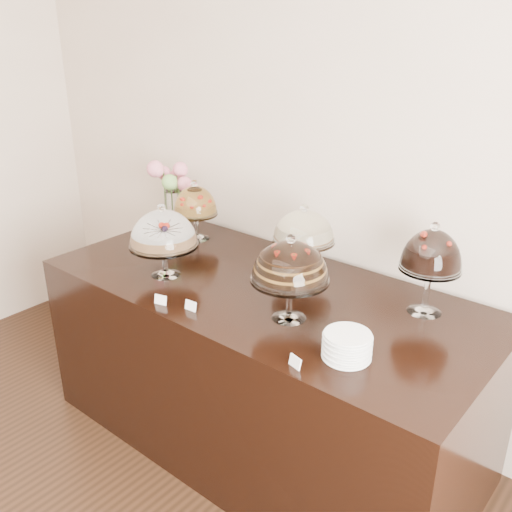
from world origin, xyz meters
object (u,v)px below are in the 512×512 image
Objects in this scene: display_counter at (262,367)px; cake_stand_sugar_sponge at (163,232)px; cake_stand_dark_choco at (432,254)px; plate_stack at (347,346)px; cake_stand_choco_layer at (290,264)px; cake_stand_cheesecake at (304,229)px; cake_stand_fruit_tart at (195,203)px; flower_vase at (172,187)px.

display_counter is 0.85m from cake_stand_sugar_sponge.
plate_stack is (-0.07, -0.54, -0.22)m from cake_stand_dark_choco.
cake_stand_choco_layer reaches higher than cake_stand_sugar_sponge.
cake_stand_cheesecake is 1.05× the size of cake_stand_fruit_tart.
cake_stand_dark_choco reaches higher than plate_stack.
flower_vase is at bearing 175.40° from cake_stand_cheesecake.
flower_vase is (-1.25, 0.49, -0.01)m from cake_stand_choco_layer.
cake_stand_choco_layer is at bearing -21.35° from flower_vase.
cake_stand_choco_layer is 1.06m from cake_stand_fruit_tart.
cake_stand_choco_layer is at bearing -135.04° from cake_stand_dark_choco.
display_counter is 5.34× the size of flower_vase.
cake_stand_fruit_tart is 1.91× the size of plate_stack.
cake_stand_cheesecake is at bearing 137.88° from plate_stack.
cake_stand_sugar_sponge is 0.51m from cake_stand_fruit_tart.
cake_stand_dark_choco is at bearing 44.96° from cake_stand_choco_layer.
cake_stand_choco_layer is at bearing 162.58° from plate_stack.
flower_vase is at bearing 158.65° from cake_stand_choco_layer.
plate_stack is (1.60, -0.60, -0.19)m from flower_vase.
flower_vase reaches higher than plate_stack.
cake_stand_sugar_sponge is at bearing -45.96° from flower_vase.
cake_stand_fruit_tart is at bearing -15.24° from flower_vase.
cake_stand_sugar_sponge is 0.97× the size of cake_stand_choco_layer.
cake_stand_dark_choco is at bearing 20.97° from display_counter.
cake_stand_dark_choco reaches higher than cake_stand_choco_layer.
plate_stack is (1.33, -0.53, -0.16)m from cake_stand_fruit_tart.
cake_stand_dark_choco is at bearing 1.71° from cake_stand_cheesecake.
cake_stand_cheesecake is 1.04m from flower_vase.
cake_stand_dark_choco reaches higher than cake_stand_sugar_sponge.
cake_stand_fruit_tart is at bearing 158.46° from plate_stack.
cake_stand_dark_choco is at bearing 82.42° from plate_stack.
flower_vase reaches higher than display_counter.
cake_stand_sugar_sponge reaches higher than display_counter.
cake_stand_cheesecake is at bearing 77.40° from display_counter.
cake_stand_choco_layer reaches higher than cake_stand_cheesecake.
cake_stand_fruit_tart is 0.85× the size of flower_vase.
plate_stack is at bearing -20.50° from flower_vase.
cake_stand_choco_layer is at bearing -29.93° from display_counter.
cake_stand_sugar_sponge is 0.73m from flower_vase.
flower_vase reaches higher than cake_stand_choco_layer.
cake_stand_choco_layer is 0.60m from cake_stand_dark_choco.
cake_stand_dark_choco is 1.01× the size of flower_vase.
flower_vase is (-1.03, 0.08, 0.00)m from cake_stand_cheesecake.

